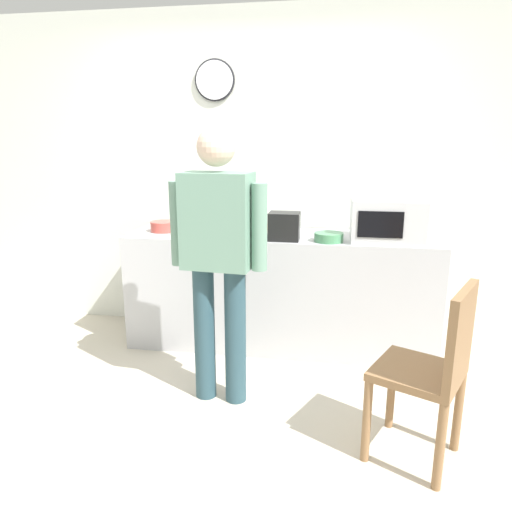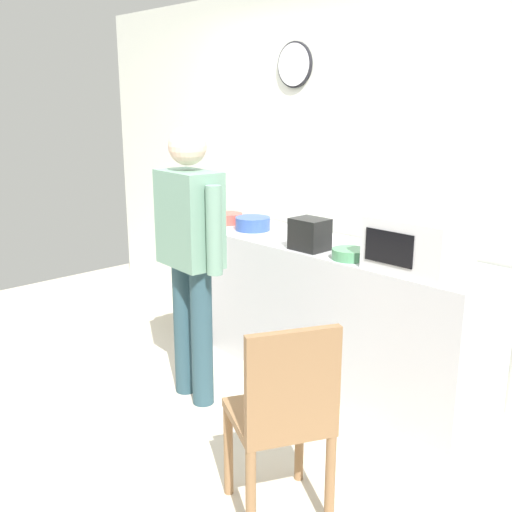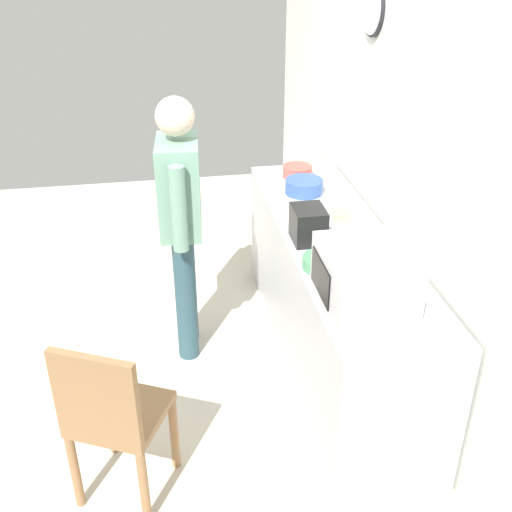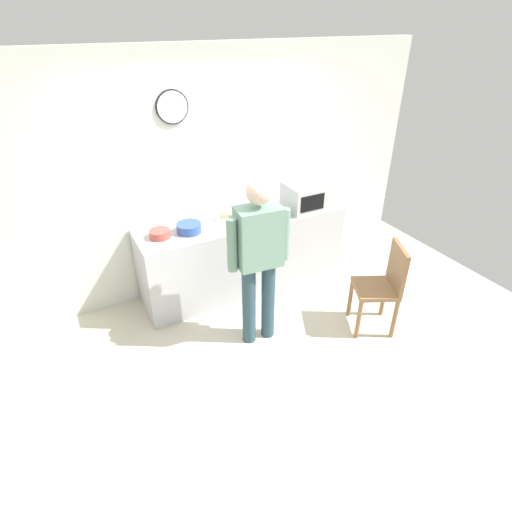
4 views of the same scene
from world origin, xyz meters
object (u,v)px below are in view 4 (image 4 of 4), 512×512
microwave (307,196)px  cereal_bowl (189,228)px  salad_bowl (280,215)px  spoon_utensil (174,221)px  mixing_bowl (160,234)px  toaster (254,215)px  sandwich_plate (226,217)px  fork_utensil (151,246)px  person_standing (259,253)px  wooden_chair (384,284)px

microwave → cereal_bowl: (-1.40, 0.06, -0.10)m
salad_bowl → spoon_utensil: (-1.05, 0.47, -0.03)m
salad_bowl → mixing_bowl: size_ratio=0.99×
salad_bowl → toaster: size_ratio=0.94×
sandwich_plate → toaster: bearing=-51.4°
sandwich_plate → mixing_bowl: bearing=-172.8°
fork_utensil → person_standing: (0.79, -0.72, 0.08)m
cereal_bowl → microwave: bearing=-2.4°
toaster → wooden_chair: toaster is taller
sandwich_plate → salad_bowl: (0.53, -0.27, 0.01)m
sandwich_plate → person_standing: 0.97m
cereal_bowl → fork_utensil: cereal_bowl is taller
microwave → cereal_bowl: 1.40m
cereal_bowl → fork_utensil: 0.45m
spoon_utensil → salad_bowl: bearing=-24.0°
sandwich_plate → salad_bowl: size_ratio=1.34×
salad_bowl → mixing_bowl: 1.30m
cereal_bowl → wooden_chair: 2.03m
wooden_chair → mixing_bowl: bearing=145.0°
person_standing → sandwich_plate: bearing=83.6°
mixing_bowl → person_standing: person_standing is taller
salad_bowl → wooden_chair: size_ratio=0.22×
sandwich_plate → person_standing: person_standing is taller
sandwich_plate → fork_utensil: (-0.90, -0.24, -0.01)m
microwave → wooden_chair: bearing=-83.5°
person_standing → microwave: bearing=37.0°
microwave → fork_utensil: (-1.83, -0.06, -0.15)m
salad_bowl → cereal_bowl: bearing=171.7°
mixing_bowl → fork_utensil: 0.20m
spoon_utensil → microwave: bearing=-14.7°
salad_bowl → toaster: 0.33m
microwave → spoon_utensil: 1.51m
cereal_bowl → mixing_bowl: cereal_bowl is taller
fork_utensil → sandwich_plate: bearing=15.1°
salad_bowl → cereal_bowl: 1.01m
fork_utensil → spoon_utensil: size_ratio=1.00×
spoon_utensil → person_standing: person_standing is taller
cereal_bowl → toaster: 0.69m
salad_bowl → person_standing: bearing=-132.5°
microwave → cereal_bowl: size_ratio=1.98×
toaster → fork_utensil: size_ratio=1.29×
person_standing → wooden_chair: 1.33m
microwave → sandwich_plate: microwave is taller
sandwich_plate → salad_bowl: 0.59m
cereal_bowl → fork_utensil: size_ratio=1.48×
fork_utensil → toaster: bearing=-1.1°
salad_bowl → person_standing: 0.94m
salad_bowl → wooden_chair: bearing=-64.2°
cereal_bowl → spoon_utensil: (-0.06, 0.32, -0.04)m
cereal_bowl → spoon_utensil: 0.33m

